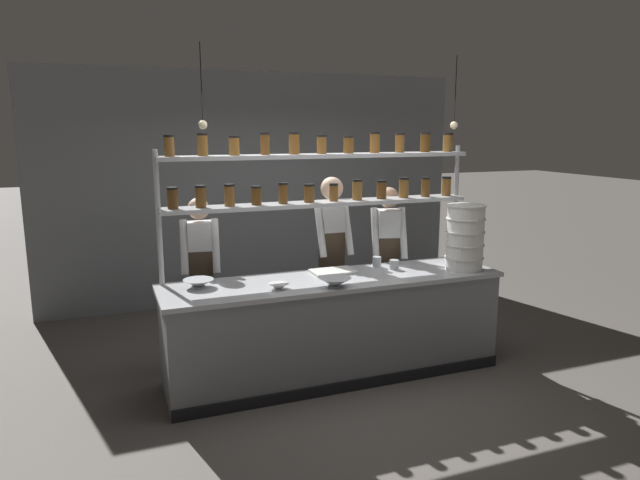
% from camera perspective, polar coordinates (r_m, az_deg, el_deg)
% --- Properties ---
extents(ground_plane, '(40.00, 40.00, 0.00)m').
position_cam_1_polar(ground_plane, '(5.41, 1.45, -13.28)').
color(ground_plane, '#5B5651').
extents(back_wall, '(5.49, 0.12, 2.93)m').
position_cam_1_polar(back_wall, '(7.46, -6.26, 5.14)').
color(back_wall, gray).
rests_on(back_wall, ground_plane).
extents(prep_counter, '(3.09, 0.76, 0.92)m').
position_cam_1_polar(prep_counter, '(5.24, 1.48, -8.71)').
color(prep_counter, gray).
rests_on(prep_counter, ground_plane).
extents(spice_shelf_unit, '(2.97, 0.28, 2.20)m').
position_cam_1_polar(spice_shelf_unit, '(5.26, 0.28, 5.78)').
color(spice_shelf_unit, '#B7BABF').
rests_on(spice_shelf_unit, ground_plane).
extents(chef_left, '(0.39, 0.31, 1.60)m').
position_cam_1_polar(chef_left, '(5.54, -11.82, -2.91)').
color(chef_left, black).
rests_on(chef_left, ground_plane).
extents(chef_center, '(0.36, 0.30, 1.77)m').
position_cam_1_polar(chef_center, '(5.74, 1.19, -1.01)').
color(chef_center, black).
rests_on(chef_center, ground_plane).
extents(chef_right, '(0.41, 0.34, 1.65)m').
position_cam_1_polar(chef_right, '(5.94, 6.76, -1.48)').
color(chef_right, black).
rests_on(chef_right, ground_plane).
extents(container_stack, '(0.37, 0.37, 0.62)m').
position_cam_1_polar(container_stack, '(5.52, 14.30, 0.26)').
color(container_stack, white).
rests_on(container_stack, prep_counter).
extents(cutting_board, '(0.40, 0.26, 0.02)m').
position_cam_1_polar(cutting_board, '(5.29, 1.30, -3.17)').
color(cutting_board, silver).
rests_on(cutting_board, prep_counter).
extents(prep_bowl_near_left, '(0.27, 0.27, 0.08)m').
position_cam_1_polar(prep_bowl_near_left, '(4.83, 1.53, -4.25)').
color(prep_bowl_near_left, '#B2B7BC').
rests_on(prep_bowl_near_left, prep_counter).
extents(prep_bowl_center_front, '(0.18, 0.18, 0.05)m').
position_cam_1_polar(prep_bowl_center_front, '(4.77, -4.16, -4.64)').
color(prep_bowl_center_front, white).
rests_on(prep_bowl_center_front, prep_counter).
extents(prep_bowl_center_back, '(0.26, 0.26, 0.07)m').
position_cam_1_polar(prep_bowl_center_back, '(4.91, -12.06, -4.28)').
color(prep_bowl_center_back, '#B2B7BC').
rests_on(prep_bowl_center_back, prep_counter).
extents(serving_cup_front, '(0.08, 0.08, 0.10)m').
position_cam_1_polar(serving_cup_front, '(5.52, 5.70, -2.19)').
color(serving_cup_front, '#B2B7BC').
rests_on(serving_cup_front, prep_counter).
extents(serving_cup_by_board, '(0.09, 0.09, 0.09)m').
position_cam_1_polar(serving_cup_by_board, '(5.45, 7.43, -2.45)').
color(serving_cup_by_board, '#B2B7BC').
rests_on(serving_cup_by_board, prep_counter).
extents(pendant_light_row, '(2.37, 0.07, 0.65)m').
position_cam_1_polar(pendant_light_row, '(4.94, 1.91, 11.79)').
color(pendant_light_row, black).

